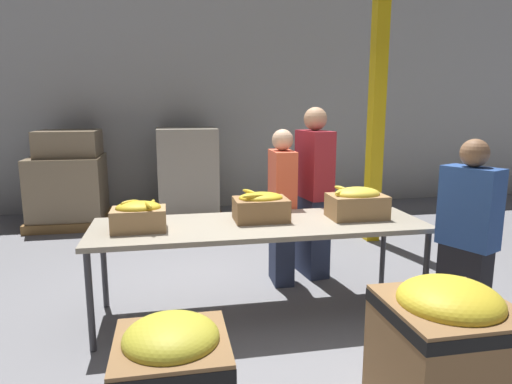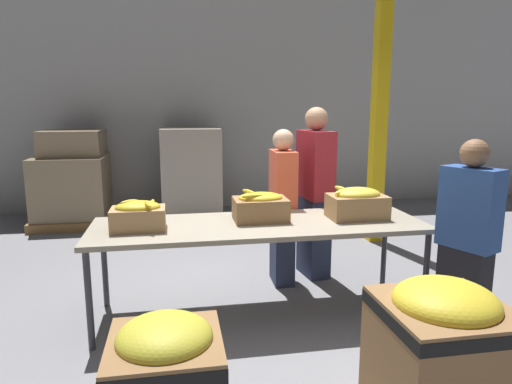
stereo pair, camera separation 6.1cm
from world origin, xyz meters
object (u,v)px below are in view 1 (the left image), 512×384
Objects in this scene: banana_box_0 at (139,216)px; banana_box_1 at (261,206)px; support_pillar at (378,86)px; donation_bin_1 at (445,354)px; pallet_stack_0 at (69,191)px; banana_box_2 at (357,203)px; volunteer_1 at (467,242)px; pallet_stack_1 at (188,174)px; sorting_table at (260,229)px; volunteer_2 at (314,194)px; pallet_stack_2 at (72,178)px; volunteer_0 at (282,208)px.

banana_box_1 is at bearing 7.29° from banana_box_0.
donation_bin_1 is at bearing -109.16° from support_pillar.
banana_box_2 is at bearing -48.45° from pallet_stack_0.
pallet_stack_1 is (-1.87, 4.28, -0.06)m from volunteer_1.
banana_box_0 is (-0.97, -0.04, 0.17)m from sorting_table.
volunteer_2 reaches higher than sorting_table.
pallet_stack_0 reaches higher than donation_bin_1.
pallet_stack_2 is at bearing 121.28° from sorting_table.
volunteer_0 reaches higher than pallet_stack_2.
volunteer_0 is 3.84m from pallet_stack_2.
pallet_stack_2 is at bearing -178.74° from pallet_stack_1.
volunteer_1 is 1.65m from volunteer_2.
support_pillar is at bearing 70.84° from donation_bin_1.
support_pillar is at bearing -34.42° from volunteer_1.
pallet_stack_0 is (-1.23, 3.51, -0.41)m from banana_box_0.
sorting_table is 1.59m from volunteer_1.
banana_box_0 is 2.49m from volunteer_1.
volunteer_0 reaches higher than sorting_table.
volunteer_0 is at bearing 61.57° from sorting_table.
donation_bin_1 is at bearing -60.55° from pallet_stack_0.
pallet_stack_2 is (-2.83, 5.18, 0.23)m from donation_bin_1.
volunteer_2 is at bearing -137.55° from support_pillar.
volunteer_2 is 1.23× the size of pallet_stack_1.
volunteer_2 is 0.44× the size of support_pillar.
pallet_stack_1 is at bearing 109.88° from banana_box_2.
sorting_table is at bearing -57.62° from pallet_stack_0.
support_pillar is 2.83× the size of pallet_stack_1.
volunteer_0 is at bearing 27.73° from banana_box_0.
banana_box_1 is 1.62m from volunteer_1.
pallet_stack_1 is at bearing 143.16° from support_pillar.
sorting_table is 0.88m from banana_box_2.
pallet_stack_0 is at bearing -140.39° from volunteer_2.
pallet_stack_1 reaches higher than pallet_stack_0.
volunteer_2 is (1.70, 0.84, -0.05)m from banana_box_0.
volunteer_2 is 1.93m from support_pillar.
banana_box_1 is 4.07m from pallet_stack_0.
pallet_stack_2 is at bearing 108.32° from banana_box_0.
banana_box_0 is 0.48× the size of donation_bin_1.
support_pillar reaches higher than volunteer_1.
banana_box_0 is at bearing -172.71° from banana_box_1.
sorting_table is 4.16m from pallet_stack_2.
pallet_stack_1 is (-1.16, 2.79, -0.17)m from volunteer_2.
banana_box_1 is at bearing 110.88° from donation_bin_1.
volunteer_0 is at bearing -74.99° from pallet_stack_1.
pallet_stack_1 is at bearing -163.60° from volunteer_0.
volunteer_1 is 1.39× the size of pallet_stack_0.
donation_bin_1 is at bearing -67.41° from sorting_table.
volunteer_1 is at bearing -15.06° from banana_box_0.
pallet_stack_2 is (-2.51, 2.90, -0.07)m from volunteer_0.
banana_box_1 is at bearing -28.73° from volunteer_0.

